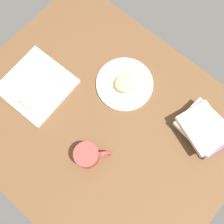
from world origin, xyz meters
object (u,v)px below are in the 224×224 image
sauce_cup (34,71)px  coffee_mug (88,155)px  square_plate (37,85)px  scone_pastry (126,82)px  book_stack (203,129)px  breakfast_wrap (35,92)px  round_plate (125,84)px

sauce_cup → coffee_mug: 42.10cm
square_plate → coffee_mug: bearing=168.1°
scone_pastry → coffee_mug: coffee_mug is taller
book_stack → coffee_mug: 45.06cm
book_stack → coffee_mug: (26.55, 36.40, 0.71)cm
square_plate → breakfast_wrap: breakfast_wrap is taller
round_plate → square_plate: size_ratio=0.92×
sauce_cup → coffee_mug: coffee_mug is taller
breakfast_wrap → scone_pastry: bearing=-135.9°
sauce_cup → breakfast_wrap: (-8.10, 6.46, 2.06)cm
scone_pastry → sauce_cup: bearing=32.5°
sauce_cup → scone_pastry: bearing=-147.5°
round_plate → breakfast_wrap: (23.56, 27.15, 4.14)cm
square_plate → scone_pastry: bearing=-139.0°
round_plate → scone_pastry: 3.01cm
scone_pastry → breakfast_wrap: 36.21cm
scone_pastry → square_plate: scone_pastry is taller
scone_pastry → square_plate: 36.85cm
square_plate → breakfast_wrap: (-3.60, 2.87, 4.04)cm
round_plate → square_plate: (27.16, 24.28, 0.10)cm
breakfast_wrap → book_stack: 66.94cm
round_plate → sauce_cup: bearing=33.2°
square_plate → breakfast_wrap: bearing=141.4°
round_plate → breakfast_wrap: breakfast_wrap is taller
round_plate → sauce_cup: size_ratio=4.31×
book_stack → breakfast_wrap: bearing=28.2°
breakfast_wrap → square_plate: bearing=-42.7°
round_plate → book_stack: book_stack is taller
scone_pastry → square_plate: bearing=41.0°
sauce_cup → book_stack: bearing=-159.4°
square_plate → breakfast_wrap: size_ratio=1.91×
square_plate → coffee_mug: size_ratio=2.17×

